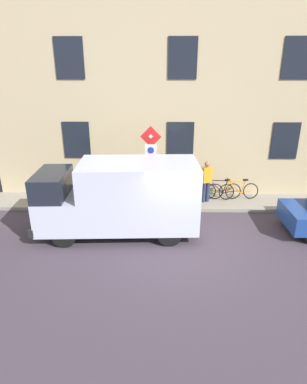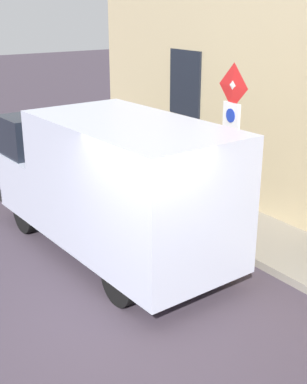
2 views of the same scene
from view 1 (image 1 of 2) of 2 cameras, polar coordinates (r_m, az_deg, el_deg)
name	(u,v)px [view 1 (image 1 of 2)]	position (r m, az deg, el deg)	size (l,w,h in m)	color
ground_plane	(186,249)	(10.20, 5.81, -10.18)	(80.00, 80.00, 0.00)	#3E343F
sidewalk_slab	(180,202)	(13.35, 4.68, -1.83)	(1.63, 17.62, 0.14)	gray
building_facade	(181,104)	(13.50, 4.89, 15.38)	(0.75, 15.62, 7.84)	tan
sign_post_stacked	(151,156)	(12.05, -0.48, 6.46)	(0.17, 0.56, 3.07)	#474C47
delivery_van	(121,197)	(10.59, -5.84, -0.82)	(2.23, 5.41, 2.50)	silver
bicycle_orange	(239,190)	(13.80, 14.95, 0.26)	(0.48, 1.72, 0.89)	black
bicycle_black	(220,190)	(13.64, 11.87, 0.29)	(0.46, 1.72, 0.89)	black
bicycle_green	(202,190)	(13.52, 8.72, 0.32)	(0.46, 1.71, 0.89)	black
pedestrian	(206,180)	(13.04, 9.41, 2.09)	(0.40, 0.47, 1.72)	#262B47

